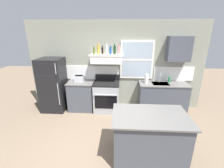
# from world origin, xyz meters

# --- Properties ---
(ground_plane) EXTENTS (16.00, 16.00, 0.00)m
(ground_plane) POSITION_xyz_m (0.00, 0.00, 0.00)
(ground_plane) COLOR #7A6651
(back_wall) EXTENTS (5.40, 0.11, 2.70)m
(back_wall) POSITION_xyz_m (0.03, 2.23, 1.35)
(back_wall) COLOR gray
(back_wall) RESTS_ON ground_plane
(refrigerator) EXTENTS (0.70, 0.72, 1.63)m
(refrigerator) POSITION_xyz_m (-1.90, 1.84, 0.81)
(refrigerator) COLOR black
(refrigerator) RESTS_ON ground_plane
(counter_left_of_stove) EXTENTS (0.79, 0.63, 0.91)m
(counter_left_of_stove) POSITION_xyz_m (-1.05, 1.90, 0.46)
(counter_left_of_stove) COLOR #474C56
(counter_left_of_stove) RESTS_ON ground_plane
(toaster) EXTENTS (0.30, 0.20, 0.19)m
(toaster) POSITION_xyz_m (-1.10, 1.94, 1.01)
(toaster) COLOR silver
(toaster) RESTS_ON counter_left_of_stove
(stove_range) EXTENTS (0.76, 0.69, 1.09)m
(stove_range) POSITION_xyz_m (-0.25, 1.86, 0.46)
(stove_range) COLOR #9EA0A5
(stove_range) RESTS_ON ground_plane
(range_hood_shelf) EXTENTS (0.96, 0.52, 0.24)m
(range_hood_shelf) POSITION_xyz_m (-0.25, 1.96, 1.62)
(range_hood_shelf) COLOR white
(bottle_olive_oil_square) EXTENTS (0.06, 0.06, 0.24)m
(bottle_olive_oil_square) POSITION_xyz_m (-0.60, 1.91, 1.85)
(bottle_olive_oil_square) COLOR #4C601E
(bottle_olive_oil_square) RESTS_ON range_hood_shelf
(bottle_champagne_gold_foil) EXTENTS (0.08, 0.08, 0.33)m
(bottle_champagne_gold_foil) POSITION_xyz_m (-0.48, 1.91, 1.88)
(bottle_champagne_gold_foil) COLOR #B29333
(bottle_champagne_gold_foil) RESTS_ON range_hood_shelf
(bottle_balsamic_dark) EXTENTS (0.06, 0.06, 0.24)m
(bottle_balsamic_dark) POSITION_xyz_m (-0.37, 1.96, 1.85)
(bottle_balsamic_dark) COLOR black
(bottle_balsamic_dark) RESTS_ON range_hood_shelf
(bottle_clear_tall) EXTENTS (0.06, 0.06, 0.31)m
(bottle_clear_tall) POSITION_xyz_m (-0.24, 1.96, 1.88)
(bottle_clear_tall) COLOR silver
(bottle_clear_tall) RESTS_ON range_hood_shelf
(bottle_blue_liqueur) EXTENTS (0.07, 0.07, 0.25)m
(bottle_blue_liqueur) POSITION_xyz_m (-0.13, 1.92, 1.85)
(bottle_blue_liqueur) COLOR #1E478C
(bottle_blue_liqueur) RESTS_ON range_hood_shelf
(bottle_dark_green_wine) EXTENTS (0.07, 0.07, 0.30)m
(bottle_dark_green_wine) POSITION_xyz_m (-0.02, 1.97, 1.87)
(bottle_dark_green_wine) COLOR #143819
(bottle_dark_green_wine) RESTS_ON range_hood_shelf
(bottle_rose_pink) EXTENTS (0.07, 0.07, 0.31)m
(bottle_rose_pink) POSITION_xyz_m (0.10, 1.91, 1.87)
(bottle_rose_pink) COLOR #C67F84
(bottle_rose_pink) RESTS_ON range_hood_shelf
(counter_right_with_sink) EXTENTS (1.43, 0.63, 0.91)m
(counter_right_with_sink) POSITION_xyz_m (1.45, 1.90, 0.46)
(counter_right_with_sink) COLOR #474C56
(counter_right_with_sink) RESTS_ON ground_plane
(sink_faucet) EXTENTS (0.03, 0.17, 0.28)m
(sink_faucet) POSITION_xyz_m (1.35, 2.00, 1.08)
(sink_faucet) COLOR silver
(sink_faucet) RESTS_ON counter_right_with_sink
(paper_towel_roll) EXTENTS (0.11, 0.11, 0.27)m
(paper_towel_roll) POSITION_xyz_m (0.94, 1.90, 1.04)
(paper_towel_roll) COLOR white
(paper_towel_roll) RESTS_ON counter_right_with_sink
(dish_soap_bottle) EXTENTS (0.06, 0.06, 0.18)m
(dish_soap_bottle) POSITION_xyz_m (1.63, 2.00, 1.00)
(dish_soap_bottle) COLOR #268C3F
(dish_soap_bottle) RESTS_ON counter_right_with_sink
(kitchen_island) EXTENTS (1.40, 0.90, 0.91)m
(kitchen_island) POSITION_xyz_m (0.73, 0.03, 0.46)
(kitchen_island) COLOR #474C56
(kitchen_island) RESTS_ON ground_plane
(upper_cabinet_right) EXTENTS (0.64, 0.32, 0.70)m
(upper_cabinet_right) POSITION_xyz_m (1.80, 2.04, 1.90)
(upper_cabinet_right) COLOR #474C56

